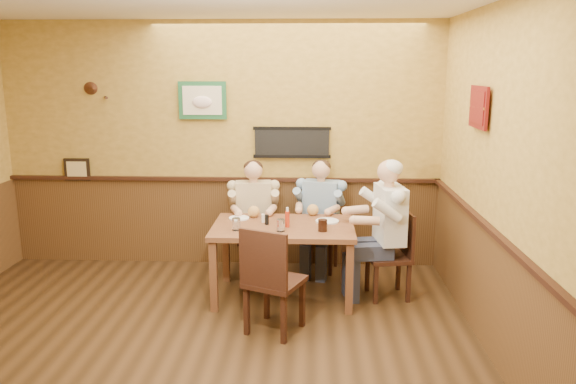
% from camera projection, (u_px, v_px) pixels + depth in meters
% --- Properties ---
extents(room, '(5.02, 5.03, 2.81)m').
position_uv_depth(room, '(189.00, 151.00, 4.10)').
color(room, black).
rests_on(room, ground).
extents(dining_table, '(1.40, 0.90, 0.75)m').
position_uv_depth(dining_table, '(283.00, 234.00, 5.59)').
color(dining_table, brown).
rests_on(dining_table, ground).
extents(chair_back_left, '(0.41, 0.41, 0.81)m').
position_uv_depth(chair_back_left, '(254.00, 238.00, 6.33)').
color(chair_back_left, '#361C11').
rests_on(chair_back_left, ground).
extents(chair_back_right, '(0.45, 0.45, 0.81)m').
position_uv_depth(chair_back_right, '(321.00, 236.00, 6.39)').
color(chair_back_right, '#361C11').
rests_on(chair_back_right, ground).
extents(chair_right_end, '(0.47, 0.47, 0.89)m').
position_uv_depth(chair_right_end, '(388.00, 255.00, 5.63)').
color(chair_right_end, '#361C11').
rests_on(chair_right_end, ground).
extents(chair_near_side, '(0.59, 0.59, 0.97)m').
position_uv_depth(chair_near_side, '(275.00, 279.00, 4.88)').
color(chair_near_side, '#361C11').
rests_on(chair_near_side, ground).
extents(diner_tan_shirt, '(0.59, 0.59, 1.16)m').
position_uv_depth(diner_tan_shirt, '(254.00, 223.00, 6.29)').
color(diner_tan_shirt, beige).
rests_on(diner_tan_shirt, ground).
extents(diner_blue_polo, '(0.64, 0.64, 1.15)m').
position_uv_depth(diner_blue_polo, '(321.00, 221.00, 6.35)').
color(diner_blue_polo, '#7E9CBD').
rests_on(diner_blue_polo, ground).
extents(diner_white_elder, '(0.67, 0.67, 1.26)m').
position_uv_depth(diner_white_elder, '(389.00, 237.00, 5.59)').
color(diner_white_elder, silver).
rests_on(diner_white_elder, ground).
extents(water_glass_left, '(0.10, 0.10, 0.12)m').
position_uv_depth(water_glass_left, '(236.00, 224.00, 5.39)').
color(water_glass_left, white).
rests_on(water_glass_left, dining_table).
extents(water_glass_mid, '(0.10, 0.10, 0.12)m').
position_uv_depth(water_glass_mid, '(281.00, 225.00, 5.35)').
color(water_glass_mid, white).
rests_on(water_glass_mid, dining_table).
extents(cola_tumbler, '(0.09, 0.09, 0.11)m').
position_uv_depth(cola_tumbler, '(323.00, 225.00, 5.36)').
color(cola_tumbler, black).
rests_on(cola_tumbler, dining_table).
extents(hot_sauce_bottle, '(0.06, 0.06, 0.18)m').
position_uv_depth(hot_sauce_bottle, '(287.00, 218.00, 5.49)').
color(hot_sauce_bottle, '#B62B13').
rests_on(hot_sauce_bottle, dining_table).
extents(salt_shaker, '(0.04, 0.04, 0.09)m').
position_uv_depth(salt_shaker, '(263.00, 218.00, 5.66)').
color(salt_shaker, silver).
rests_on(salt_shaker, dining_table).
extents(pepper_shaker, '(0.05, 0.05, 0.10)m').
position_uv_depth(pepper_shaker, '(267.00, 220.00, 5.58)').
color(pepper_shaker, black).
rests_on(pepper_shaker, dining_table).
extents(plate_far_left, '(0.27, 0.27, 0.01)m').
position_uv_depth(plate_far_left, '(239.00, 218.00, 5.81)').
color(plate_far_left, white).
rests_on(plate_far_left, dining_table).
extents(plate_far_right, '(0.25, 0.25, 0.02)m').
position_uv_depth(plate_far_right, '(327.00, 221.00, 5.69)').
color(plate_far_right, silver).
rests_on(plate_far_right, dining_table).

